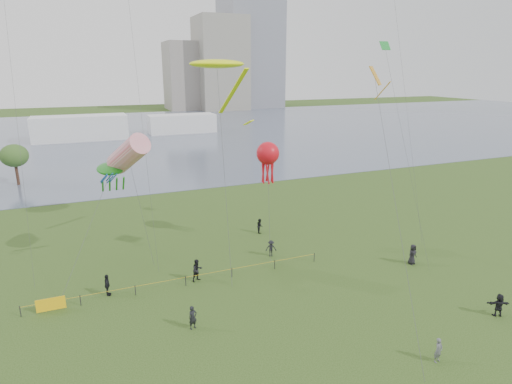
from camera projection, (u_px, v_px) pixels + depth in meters
name	position (u px, v px, depth m)	size (l,w,h in m)	color
ground_plane	(318.00, 360.00, 26.09)	(400.00, 400.00, 0.00)	#253E13
lake	(129.00, 134.00, 114.95)	(400.00, 120.00, 0.08)	slate
building_mid	(220.00, 64.00, 181.54)	(20.00, 20.00, 38.00)	gray
building_low	(185.00, 76.00, 183.16)	(16.00, 18.00, 28.00)	gray
pavilion_left	(80.00, 128.00, 105.31)	(22.00, 8.00, 6.00)	white
pavilion_right	(182.00, 124.00, 117.59)	(18.00, 7.00, 5.00)	silver
fence	(107.00, 294.00, 32.61)	(24.07, 0.07, 1.05)	black
kite_flyer	(438.00, 350.00, 25.72)	(0.58, 0.38, 1.58)	#575A5E
spectator_a	(197.00, 270.00, 35.57)	(0.93, 0.72, 1.91)	black
spectator_b	(271.00, 248.00, 40.28)	(1.03, 0.59, 1.60)	black
spectator_c	(107.00, 285.00, 33.27)	(1.04, 0.43, 1.77)	black
spectator_d	(412.00, 254.00, 38.65)	(0.92, 0.60, 1.88)	black
spectator_e	(499.00, 305.00, 30.51)	(1.59, 0.51, 1.72)	black
spectator_f	(193.00, 318.00, 29.01)	(0.61, 0.40, 1.68)	black
spectator_g	(260.00, 226.00, 46.06)	(0.77, 0.60, 1.58)	black
kite_stingray	(217.00, 65.00, 39.39)	(5.24, 11.41, 17.93)	#3F3F42
kite_windsock	(128.00, 154.00, 35.12)	(4.28, 5.14, 12.26)	#3F3F42
kite_creature	(110.00, 169.00, 36.62)	(6.03, 7.77, 9.25)	#3F3F42
kite_octopus	(268.00, 154.00, 40.76)	(2.47, 4.96, 10.43)	#3F3F42
kite_delta	(378.00, 88.00, 30.05)	(4.04, 11.56, 17.28)	#3F3F42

